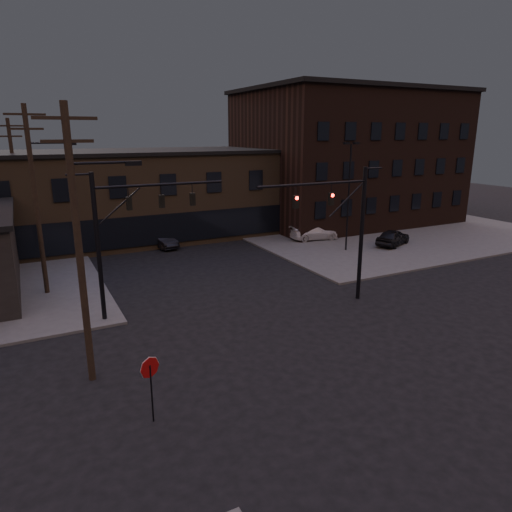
{
  "coord_description": "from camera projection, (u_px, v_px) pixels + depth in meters",
  "views": [
    {
      "loc": [
        -11.2,
        -16.18,
        9.91
      ],
      "look_at": [
        -0.42,
        4.78,
        3.5
      ],
      "focal_mm": 32.0,
      "sensor_mm": 36.0,
      "label": 1
    }
  ],
  "objects": [
    {
      "name": "parked_car_lot_a",
      "position": [
        393.0,
        237.0,
        40.6
      ],
      "size": [
        4.57,
        3.24,
        1.44
      ],
      "primitive_type": "imported",
      "rotation": [
        0.0,
        0.0,
        1.98
      ],
      "color": "black",
      "rests_on": "sidewalk_ne"
    },
    {
      "name": "building_right",
      "position": [
        346.0,
        159.0,
        51.61
      ],
      "size": [
        22.0,
        16.0,
        14.0
      ],
      "primitive_type": "cube",
      "color": "black",
      "rests_on": "ground"
    },
    {
      "name": "building_row",
      "position": [
        151.0,
        195.0,
        44.4
      ],
      "size": [
        40.0,
        12.0,
        8.0
      ],
      "primitive_type": "cube",
      "color": "#4D3C29",
      "rests_on": "ground"
    },
    {
      "name": "ground",
      "position": [
        310.0,
        350.0,
        21.43
      ],
      "size": [
        140.0,
        140.0,
        0.0
      ],
      "primitive_type": "plane",
      "color": "black",
      "rests_on": "ground"
    },
    {
      "name": "car_crossing",
      "position": [
        162.0,
        240.0,
        40.43
      ],
      "size": [
        2.18,
        4.27,
        1.34
      ],
      "primitive_type": "imported",
      "rotation": [
        0.0,
        0.0,
        0.2
      ],
      "color": "black",
      "rests_on": "ground"
    },
    {
      "name": "lot_light_a",
      "position": [
        349.0,
        187.0,
        37.73
      ],
      "size": [
        1.5,
        0.28,
        9.14
      ],
      "color": "black",
      "rests_on": "ground"
    },
    {
      "name": "stop_sign",
      "position": [
        150.0,
        374.0,
        15.71
      ],
      "size": [
        0.72,
        0.33,
        2.48
      ],
      "color": "black",
      "rests_on": "ground"
    },
    {
      "name": "utility_pole_near",
      "position": [
        80.0,
        242.0,
        17.44
      ],
      "size": [
        3.7,
        0.28,
        11.0
      ],
      "color": "black",
      "rests_on": "ground"
    },
    {
      "name": "traffic_signal_far",
      "position": [
        122.0,
        228.0,
        24.01
      ],
      "size": [
        7.12,
        0.24,
        8.0
      ],
      "color": "black",
      "rests_on": "ground"
    },
    {
      "name": "utility_pole_mid",
      "position": [
        37.0,
        198.0,
        27.22
      ],
      "size": [
        3.7,
        0.28,
        11.5
      ],
      "color": "black",
      "rests_on": "ground"
    },
    {
      "name": "utility_pole_far",
      "position": [
        16.0,
        185.0,
        37.14
      ],
      "size": [
        2.2,
        0.28,
        11.0
      ],
      "color": "black",
      "rests_on": "ground"
    },
    {
      "name": "parked_car_lot_b",
      "position": [
        314.0,
        233.0,
        42.79
      ],
      "size": [
        4.8,
        2.61,
        1.32
      ],
      "primitive_type": "imported",
      "rotation": [
        0.0,
        0.0,
        1.4
      ],
      "color": "silver",
      "rests_on": "sidewalk_ne"
    },
    {
      "name": "traffic_signal_near",
      "position": [
        347.0,
        221.0,
        26.36
      ],
      "size": [
        7.12,
        0.24,
        8.0
      ],
      "color": "black",
      "rests_on": "ground"
    },
    {
      "name": "sidewalk_ne",
      "position": [
        366.0,
        225.0,
        49.99
      ],
      "size": [
        30.0,
        30.0,
        0.15
      ],
      "primitive_type": "cube",
      "color": "#474744",
      "rests_on": "ground"
    },
    {
      "name": "lot_light_b",
      "position": [
        366.0,
        179.0,
        44.67
      ],
      "size": [
        1.5,
        0.28,
        9.14
      ],
      "color": "black",
      "rests_on": "ground"
    }
  ]
}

